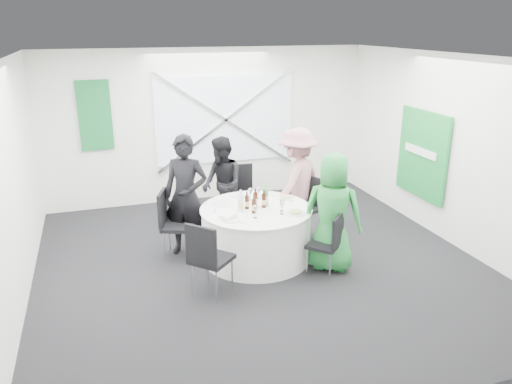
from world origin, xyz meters
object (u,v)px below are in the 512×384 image
object	(u,v)px
chair_back_right	(307,202)
clear_water_bottle	(241,203)
chair_back	(240,191)
chair_front_right	(329,240)
person_woman_pink	(297,182)
banquet_table	(256,233)
person_man_back_left	(186,196)
chair_front_left	(207,254)
green_water_bottle	(266,197)
chair_back_left	(172,219)
person_man_back	(222,185)
person_woman_green	(332,213)

from	to	relation	value
chair_back_right	clear_water_bottle	world-z (taller)	clear_water_bottle
chair_back	chair_front_right	xyz separation A→B (m)	(0.63, -1.99, -0.10)
person_woman_pink	clear_water_bottle	size ratio (longest dim) A/B	5.52
banquet_table	person_woman_pink	size ratio (longest dim) A/B	0.92
banquet_table	person_man_back_left	bearing A→B (deg)	151.48
chair_back_right	chair_front_left	distance (m)	2.34
chair_front_right	green_water_bottle	xyz separation A→B (m)	(-0.60, 0.84, 0.38)
chair_back_left	chair_front_left	bearing A→B (deg)	-149.63
banquet_table	person_man_back	xyz separation A→B (m)	(-0.19, 1.17, 0.38)
banquet_table	chair_front_right	bearing A→B (deg)	-45.44
banquet_table	chair_back_right	xyz separation A→B (m)	(1.01, 0.53, 0.18)
person_woman_pink	person_woman_green	world-z (taller)	person_woman_pink
chair_front_left	banquet_table	bearing A→B (deg)	-90.00
chair_back_left	banquet_table	bearing A→B (deg)	-90.00
chair_back_right	clear_water_bottle	distance (m)	1.41
chair_back	person_woman_green	world-z (taller)	person_woman_green
chair_back_right	person_man_back_left	xyz separation A→B (m)	(-1.89, -0.04, 0.32)
chair_back_left	person_woman_green	size ratio (longest dim) A/B	0.61
clear_water_bottle	person_man_back	bearing A→B (deg)	87.68
person_man_back_left	person_man_back	size ratio (longest dim) A/B	1.15
banquet_table	person_man_back	world-z (taller)	person_man_back
chair_back_left	chair_front_left	size ratio (longest dim) A/B	1.01
chair_back_right	green_water_bottle	size ratio (longest dim) A/B	3.06
person_man_back_left	person_woman_green	size ratio (longest dim) A/B	1.08
person_man_back_left	person_woman_green	xyz separation A→B (m)	(1.76, -1.08, -0.07)
chair_front_right	person_man_back	size ratio (longest dim) A/B	0.56
banquet_table	person_woman_pink	world-z (taller)	person_woman_pink
chair_back	chair_back_right	bearing A→B (deg)	-32.24
banquet_table	chair_back_right	distance (m)	1.15
person_man_back_left	clear_water_bottle	bearing A→B (deg)	-10.78
person_man_back_left	clear_water_bottle	size ratio (longest dim) A/B	5.69
banquet_table	person_man_back_left	world-z (taller)	person_man_back_left
chair_front_right	person_man_back	world-z (taller)	person_man_back
person_man_back_left	chair_front_left	bearing A→B (deg)	-61.58
person_woman_green	clear_water_bottle	world-z (taller)	person_woman_green
person_man_back_left	green_water_bottle	world-z (taller)	person_man_back_left
chair_front_left	chair_front_right	bearing A→B (deg)	-131.01
chair_front_right	green_water_bottle	size ratio (longest dim) A/B	2.78
chair_back_left	person_man_back	world-z (taller)	person_man_back
chair_front_left	green_water_bottle	bearing A→B (deg)	-92.69
chair_front_left	person_woman_pink	world-z (taller)	person_woman_pink
chair_back_right	clear_water_bottle	size ratio (longest dim) A/B	3.07
chair_front_right	person_man_back	distance (m)	2.17
chair_back	person_man_back	size ratio (longest dim) A/B	0.67
person_man_back_left	green_water_bottle	bearing A→B (deg)	6.90
chair_back_left	chair_front_right	xyz separation A→B (m)	(1.88, -1.18, -0.08)
person_man_back_left	person_woman_pink	bearing A→B (deg)	35.11
chair_back_left	person_man_back_left	size ratio (longest dim) A/B	0.56
banquet_table	clear_water_bottle	world-z (taller)	clear_water_bottle
person_woman_green	chair_back	bearing A→B (deg)	-33.40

